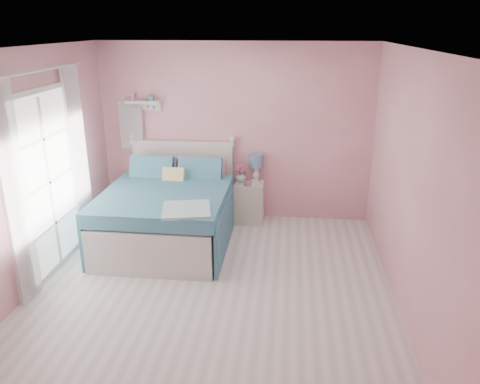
% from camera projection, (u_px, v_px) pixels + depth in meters
% --- Properties ---
extents(floor, '(4.50, 4.50, 0.00)m').
position_uv_depth(floor, '(212.00, 291.00, 5.22)').
color(floor, beige).
rests_on(floor, ground).
extents(room_shell, '(4.50, 4.50, 4.50)m').
position_uv_depth(room_shell, '(209.00, 154.00, 4.69)').
color(room_shell, '#CE8289').
rests_on(room_shell, floor).
extents(bed, '(1.61, 2.04, 1.18)m').
position_uv_depth(bed, '(168.00, 213.00, 6.32)').
color(bed, silver).
rests_on(bed, floor).
extents(nightstand, '(0.42, 0.42, 0.61)m').
position_uv_depth(nightstand, '(249.00, 202.00, 6.98)').
color(nightstand, beige).
rests_on(nightstand, floor).
extents(table_lamp, '(0.21, 0.21, 0.41)m').
position_uv_depth(table_lamp, '(256.00, 163.00, 6.85)').
color(table_lamp, white).
rests_on(table_lamp, nightstand).
extents(vase, '(0.21, 0.21, 0.16)m').
position_uv_depth(vase, '(241.00, 177.00, 6.89)').
color(vase, silver).
rests_on(vase, nightstand).
extents(teacup, '(0.15, 0.15, 0.09)m').
position_uv_depth(teacup, '(247.00, 183.00, 6.75)').
color(teacup, '#BF8087').
rests_on(teacup, nightstand).
extents(roses, '(0.14, 0.11, 0.12)m').
position_uv_depth(roses, '(240.00, 169.00, 6.85)').
color(roses, '#E34D89').
rests_on(roses, vase).
extents(wall_shelf, '(0.50, 0.15, 0.25)m').
position_uv_depth(wall_shelf, '(143.00, 103.00, 6.82)').
color(wall_shelf, silver).
rests_on(wall_shelf, room_shell).
extents(hanging_dress, '(0.34, 0.03, 0.72)m').
position_uv_depth(hanging_dress, '(131.00, 125.00, 6.94)').
color(hanging_dress, white).
rests_on(hanging_dress, room_shell).
extents(french_door, '(0.04, 1.32, 2.16)m').
position_uv_depth(french_door, '(48.00, 183.00, 5.43)').
color(french_door, silver).
rests_on(french_door, floor).
extents(curtain_near, '(0.04, 0.40, 2.32)m').
position_uv_depth(curtain_near, '(15.00, 197.00, 4.70)').
color(curtain_near, white).
rests_on(curtain_near, floor).
extents(curtain_far, '(0.04, 0.40, 2.32)m').
position_uv_depth(curtain_far, '(79.00, 157.00, 6.09)').
color(curtain_far, white).
rests_on(curtain_far, floor).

